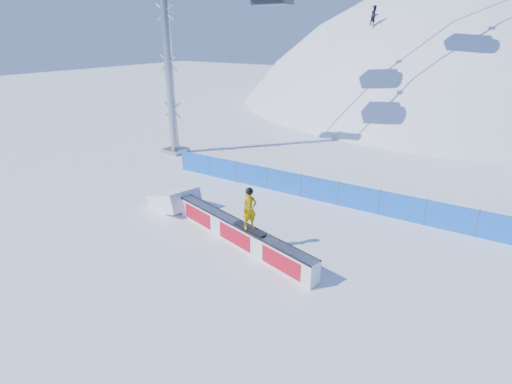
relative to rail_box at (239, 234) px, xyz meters
The scene contains 6 objects.
ground 3.07m from the rail_box, 24.64° to the left, with size 160.00×160.00×0.00m, color white.
snow_hill 47.12m from the rail_box, 86.35° to the left, with size 64.00×64.00×64.00m.
safety_fence 6.40m from the rail_box, 64.41° to the left, with size 22.05×0.05×1.30m.
rail_box is the anchor object (origin of this frame).
snow_ramp 4.88m from the rail_box, 164.72° to the left, with size 2.39×1.60×0.90m, color white, non-canonical shape.
snowboarder 1.43m from the rail_box, 15.28° to the right, with size 1.62×0.70×1.67m.
Camera 1 is at (5.32, -12.62, 7.82)m, focal length 28.00 mm.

